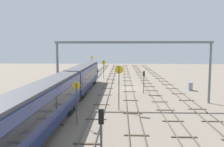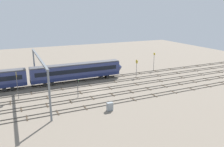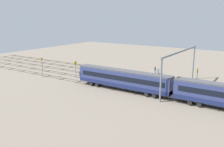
# 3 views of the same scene
# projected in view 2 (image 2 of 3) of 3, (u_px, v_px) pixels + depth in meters

# --- Properties ---
(ground_plane) EXTENTS (152.02, 152.02, 0.00)m
(ground_plane) POSITION_uv_depth(u_px,v_px,m) (96.00, 90.00, 54.43)
(ground_plane) COLOR gray
(track_near_foreground) EXTENTS (136.02, 2.40, 0.16)m
(track_near_foreground) POSITION_uv_depth(u_px,v_px,m) (110.00, 103.00, 46.69)
(track_near_foreground) COLOR #59544C
(track_near_foreground) RESTS_ON ground
(track_second_near) EXTENTS (136.02, 2.40, 0.16)m
(track_second_near) POSITION_uv_depth(u_px,v_px,m) (102.00, 96.00, 50.55)
(track_second_near) COLOR #59544C
(track_second_near) RESTS_ON ground
(track_middle) EXTENTS (136.02, 2.40, 0.16)m
(track_middle) POSITION_uv_depth(u_px,v_px,m) (96.00, 90.00, 54.41)
(track_middle) COLOR #59544C
(track_middle) RESTS_ON ground
(track_second_far) EXTENTS (136.02, 2.40, 0.16)m
(track_second_far) POSITION_uv_depth(u_px,v_px,m) (90.00, 85.00, 58.28)
(track_second_far) COLOR #59544C
(track_second_far) RESTS_ON ground
(track_with_train) EXTENTS (136.02, 2.40, 0.16)m
(track_with_train) POSITION_uv_depth(u_px,v_px,m) (84.00, 80.00, 62.14)
(track_with_train) COLOR #59544C
(track_with_train) RESTS_ON ground
(overhead_gantry) EXTENTS (0.40, 23.50, 9.28)m
(overhead_gantry) POSITION_uv_depth(u_px,v_px,m) (39.00, 67.00, 47.32)
(overhead_gantry) COLOR slate
(overhead_gantry) RESTS_ON ground
(speed_sign_mid_trackside) EXTENTS (0.14, 1.10, 4.99)m
(speed_sign_mid_trackside) POSITION_uv_depth(u_px,v_px,m) (137.00, 65.00, 65.05)
(speed_sign_mid_trackside) COLOR #4C4C51
(speed_sign_mid_trackside) RESTS_ON ground
(speed_sign_far_trackside) EXTENTS (0.14, 1.06, 5.97)m
(speed_sign_far_trackside) POSITION_uv_depth(u_px,v_px,m) (17.00, 81.00, 48.10)
(speed_sign_far_trackside) COLOR #4C4C51
(speed_sign_far_trackside) RESTS_ON ground
(speed_sign_distant_end) EXTENTS (0.14, 0.84, 5.73)m
(speed_sign_distant_end) POSITION_uv_depth(u_px,v_px,m) (154.00, 59.00, 72.30)
(speed_sign_distant_end) COLOR #4C4C51
(speed_sign_distant_end) RESTS_ON ground
(signal_light_trackside_approach) EXTENTS (0.31, 0.32, 4.08)m
(signal_light_trackside_approach) POSITION_uv_depth(u_px,v_px,m) (78.00, 86.00, 49.40)
(signal_light_trackside_approach) COLOR #4C4C51
(signal_light_trackside_approach) RESTS_ON ground
(relay_cabinet) EXTENTS (1.19, 0.72, 1.62)m
(relay_cabinet) POSITION_uv_depth(u_px,v_px,m) (110.00, 107.00, 43.11)
(relay_cabinet) COLOR gray
(relay_cabinet) RESTS_ON ground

